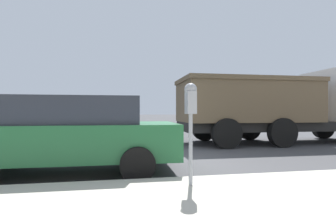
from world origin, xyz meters
The scene contains 4 objects.
ground_plane centered at (0.00, 0.00, 0.00)m, with size 220.00×220.00×0.00m, color #424244.
parking_meter centered at (-2.73, -0.12, 1.33)m, with size 0.21×0.19×1.55m.
car_green centered at (-0.92, 1.93, 0.82)m, with size 2.13×4.46×1.56m.
dump_truck centered at (3.06, -5.68, 1.58)m, with size 2.89×8.44×2.98m.
Camera 1 is at (-6.56, 0.94, 1.26)m, focal length 28.00 mm.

